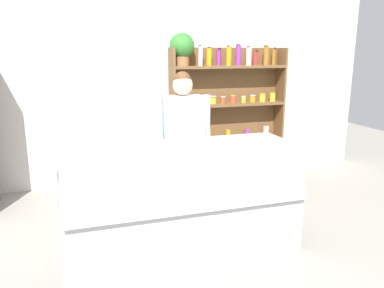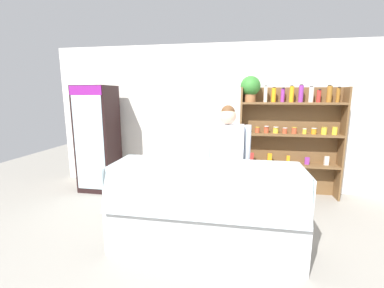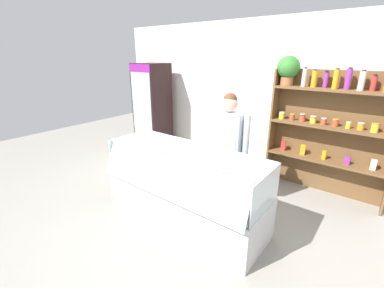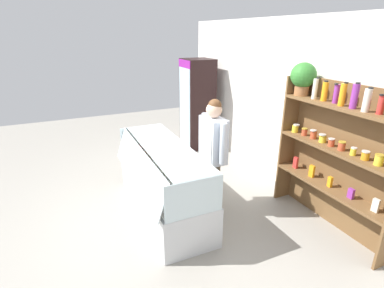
# 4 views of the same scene
# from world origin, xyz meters

# --- Properties ---
(ground_plane) EXTENTS (12.00, 12.00, 0.00)m
(ground_plane) POSITION_xyz_m (0.00, 0.00, 0.00)
(ground_plane) COLOR gray
(back_wall) EXTENTS (6.80, 0.10, 2.70)m
(back_wall) POSITION_xyz_m (0.00, 2.09, 1.35)
(back_wall) COLOR white
(back_wall) RESTS_ON ground
(drinks_fridge) EXTENTS (0.63, 0.61, 1.94)m
(drinks_fridge) POSITION_xyz_m (-2.37, 1.53, 0.97)
(drinks_fridge) COLOR black
(drinks_fridge) RESTS_ON ground
(shelving_unit) EXTENTS (1.72, 0.34, 2.10)m
(shelving_unit) POSITION_xyz_m (0.94, 1.84, 1.23)
(shelving_unit) COLOR brown
(shelving_unit) RESTS_ON ground
(deli_display_case) EXTENTS (2.15, 0.80, 1.01)m
(deli_display_case) POSITION_xyz_m (-0.16, -0.06, 0.31)
(deli_display_case) COLOR silver
(deli_display_case) RESTS_ON ground
(shop_clerk) EXTENTS (0.63, 0.25, 1.64)m
(shop_clerk) POSITION_xyz_m (0.05, 0.62, 0.97)
(shop_clerk) COLOR #4C4233
(shop_clerk) RESTS_ON ground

